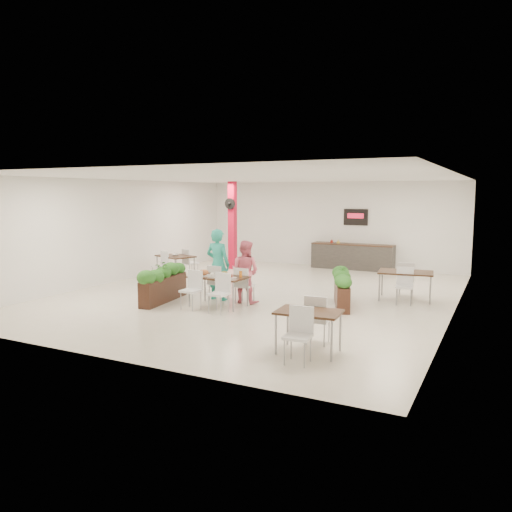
# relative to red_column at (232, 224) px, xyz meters

# --- Properties ---
(ground) EXTENTS (12.00, 12.00, 0.00)m
(ground) POSITION_rel_red_column_xyz_m (3.00, -3.79, -1.64)
(ground) COLOR beige
(ground) RESTS_ON ground
(room_shell) EXTENTS (10.10, 12.10, 3.22)m
(room_shell) POSITION_rel_red_column_xyz_m (3.00, -3.79, 0.36)
(room_shell) COLOR white
(room_shell) RESTS_ON ground
(red_column) EXTENTS (0.40, 0.41, 3.20)m
(red_column) POSITION_rel_red_column_xyz_m (0.00, 0.00, 0.00)
(red_column) COLOR #BB0C2A
(red_column) RESTS_ON ground
(service_counter) EXTENTS (3.00, 0.64, 2.20)m
(service_counter) POSITION_rel_red_column_xyz_m (4.00, 1.86, -1.15)
(service_counter) COLOR #2C2927
(service_counter) RESTS_ON ground
(main_table) EXTENTS (1.43, 1.67, 0.92)m
(main_table) POSITION_rel_red_column_xyz_m (2.71, -5.55, -1.01)
(main_table) COLOR black
(main_table) RESTS_ON ground
(diner_man) EXTENTS (0.70, 0.47, 1.87)m
(diner_man) POSITION_rel_red_column_xyz_m (2.32, -4.89, -0.71)
(diner_man) COLOR teal
(diner_man) RESTS_ON ground
(diner_woman) EXTENTS (0.80, 0.64, 1.60)m
(diner_woman) POSITION_rel_red_column_xyz_m (3.12, -4.89, -0.85)
(diner_woman) COLOR #EC6981
(diner_woman) RESTS_ON ground
(planter_left) EXTENTS (0.61, 2.01, 1.06)m
(planter_left) POSITION_rel_red_column_xyz_m (1.18, -5.72, -1.12)
(planter_left) COLOR black
(planter_left) RESTS_ON ground
(planter_right) EXTENTS (0.92, 1.82, 1.00)m
(planter_right) POSITION_rel_red_column_xyz_m (5.44, -4.17, -1.15)
(planter_right) COLOR black
(planter_right) RESTS_ON ground
(side_table_a) EXTENTS (1.44, 1.66, 0.92)m
(side_table_a) POSITION_rel_red_column_xyz_m (-0.65, -2.66, -1.01)
(side_table_a) COLOR black
(side_table_a) RESTS_ON ground
(side_table_b) EXTENTS (1.48, 1.66, 0.92)m
(side_table_b) POSITION_rel_red_column_xyz_m (6.71, -2.70, -1.00)
(side_table_b) COLOR black
(side_table_b) RESTS_ON ground
(side_table_c) EXTENTS (1.15, 1.64, 0.92)m
(side_table_c) POSITION_rel_red_column_xyz_m (6.00, -7.96, -1.03)
(side_table_c) COLOR black
(side_table_c) RESTS_ON ground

